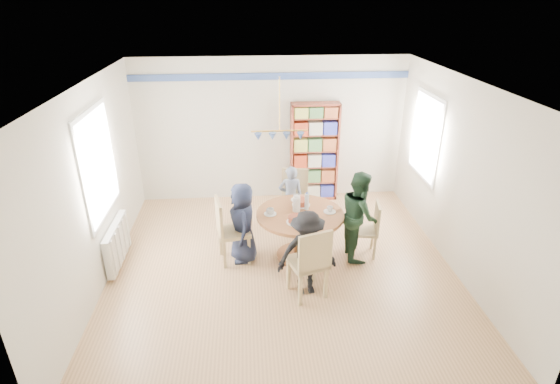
{
  "coord_description": "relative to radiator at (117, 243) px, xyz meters",
  "views": [
    {
      "loc": [
        -0.46,
        -5.38,
        3.75
      ],
      "look_at": [
        0.0,
        0.4,
        1.05
      ],
      "focal_mm": 28.0,
      "sensor_mm": 36.0,
      "label": 1
    }
  ],
  "objects": [
    {
      "name": "radiator",
      "position": [
        0.0,
        0.0,
        0.0
      ],
      "size": [
        0.12,
        1.0,
        0.6
      ],
      "color": "silver",
      "rests_on": "ground"
    },
    {
      "name": "person_near",
      "position": [
        2.69,
        -0.89,
        0.26
      ],
      "size": [
        0.82,
        0.52,
        1.22
      ],
      "primitive_type": "imported",
      "rotation": [
        0.0,
        0.0,
        0.09
      ],
      "color": "black",
      "rests_on": "ground"
    },
    {
      "name": "tableware",
      "position": [
        2.68,
        0.01,
        0.46
      ],
      "size": [
        1.07,
        1.07,
        0.28
      ],
      "color": "white",
      "rests_on": "dining_table"
    },
    {
      "name": "chair_left",
      "position": [
        1.63,
        -0.04,
        0.21
      ],
      "size": [
        0.53,
        0.53,
        1.02
      ],
      "color": "tan",
      "rests_on": "ground"
    },
    {
      "name": "dining_table",
      "position": [
        2.71,
        -0.02,
        0.21
      ],
      "size": [
        1.3,
        1.3,
        0.75
      ],
      "color": "brown",
      "rests_on": "ground"
    },
    {
      "name": "bookshelf",
      "position": [
        3.22,
        2.04,
        0.58
      ],
      "size": [
        0.9,
        0.27,
        1.89
      ],
      "color": "maroon",
      "rests_on": "ground"
    },
    {
      "name": "person_right",
      "position": [
        3.59,
        -0.04,
        0.34
      ],
      "size": [
        0.54,
        0.68,
        1.38
      ],
      "primitive_type": "imported",
      "rotation": [
        0.0,
        0.0,
        1.55
      ],
      "color": "black",
      "rests_on": "ground"
    },
    {
      "name": "chair_right",
      "position": [
        3.77,
        -0.04,
        0.13
      ],
      "size": [
        0.44,
        0.44,
        0.87
      ],
      "color": "tan",
      "rests_on": "ground"
    },
    {
      "name": "ground",
      "position": [
        2.42,
        -0.3,
        -0.35
      ],
      "size": [
        5.0,
        5.0,
        0.0
      ],
      "primitive_type": "plane",
      "color": "tan"
    },
    {
      "name": "chair_near",
      "position": [
        2.73,
        -1.01,
        0.23
      ],
      "size": [
        0.58,
        0.58,
        1.05
      ],
      "color": "tan",
      "rests_on": "ground"
    },
    {
      "name": "person_left",
      "position": [
        1.86,
        -0.02,
        0.27
      ],
      "size": [
        0.47,
        0.65,
        1.25
      ],
      "primitive_type": "imported",
      "rotation": [
        0.0,
        0.0,
        -1.44
      ],
      "color": "#161C31",
      "rests_on": "ground"
    },
    {
      "name": "room_shell",
      "position": [
        2.16,
        0.57,
        1.3
      ],
      "size": [
        5.0,
        5.0,
        5.0
      ],
      "color": "white",
      "rests_on": "ground"
    },
    {
      "name": "person_far",
      "position": [
        2.66,
        0.92,
        0.21
      ],
      "size": [
        0.41,
        0.27,
        1.12
      ],
      "primitive_type": "imported",
      "rotation": [
        0.0,
        0.0,
        3.13
      ],
      "color": "gray",
      "rests_on": "ground"
    },
    {
      "name": "chair_far",
      "position": [
        2.73,
        0.97,
        0.21
      ],
      "size": [
        0.52,
        0.52,
        1.01
      ],
      "color": "tan",
      "rests_on": "ground"
    }
  ]
}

